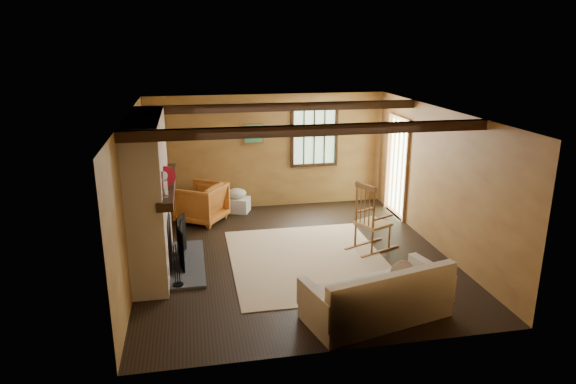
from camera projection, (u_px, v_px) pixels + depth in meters
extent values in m
plane|color=black|center=(294.00, 256.00, 8.57)|extent=(5.50, 5.50, 0.00)
cube|color=olive|center=(268.00, 152.00, 10.81)|extent=(5.00, 0.02, 2.40)
cube|color=olive|center=(344.00, 256.00, 5.64)|extent=(5.00, 0.02, 2.40)
cube|color=olive|center=(132.00, 196.00, 7.77)|extent=(0.02, 5.50, 2.40)
cube|color=olive|center=(438.00, 180.00, 8.68)|extent=(0.02, 5.50, 2.40)
cube|color=silver|center=(294.00, 112.00, 7.88)|extent=(5.00, 5.50, 0.02)
cube|color=black|center=(312.00, 130.00, 6.77)|extent=(5.00, 0.12, 0.14)
cube|color=black|center=(280.00, 107.00, 9.03)|extent=(5.00, 0.12, 0.14)
cube|color=black|center=(314.00, 136.00, 10.88)|extent=(1.02, 0.06, 1.32)
cube|color=#99C395|center=(314.00, 136.00, 10.90)|extent=(0.90, 0.01, 1.20)
cube|color=black|center=(314.00, 136.00, 10.89)|extent=(0.90, 0.03, 0.02)
cube|color=brown|center=(397.00, 167.00, 10.33)|extent=(0.06, 1.00, 2.06)
cube|color=#99C395|center=(398.00, 167.00, 10.33)|extent=(0.01, 0.80, 1.85)
cube|color=brown|center=(253.00, 134.00, 10.61)|extent=(0.42, 0.03, 0.42)
cube|color=#2A806A|center=(253.00, 134.00, 10.60)|extent=(0.36, 0.01, 0.36)
cube|color=brown|center=(149.00, 195.00, 7.82)|extent=(0.50, 2.20, 2.40)
cube|color=black|center=(158.00, 241.00, 8.05)|extent=(0.38, 1.00, 0.85)
cube|color=#3E3E43|center=(187.00, 263.00, 8.25)|extent=(0.55, 1.80, 0.05)
cube|color=black|center=(167.00, 185.00, 7.82)|extent=(0.22, 2.30, 0.12)
cube|color=black|center=(181.00, 250.00, 7.89)|extent=(0.09, 0.32, 0.64)
cube|color=black|center=(181.00, 242.00, 8.20)|extent=(0.05, 0.32, 0.64)
cube|color=black|center=(181.00, 234.00, 8.52)|extent=(0.15, 0.30, 0.64)
cylinder|color=black|center=(178.00, 284.00, 7.46)|extent=(0.16, 0.16, 0.02)
cylinder|color=black|center=(175.00, 266.00, 7.34)|extent=(0.01, 0.01, 0.64)
cylinder|color=black|center=(177.00, 265.00, 7.37)|extent=(0.01, 0.01, 0.64)
cylinder|color=black|center=(179.00, 264.00, 7.40)|extent=(0.01, 0.01, 0.64)
cylinder|color=silver|center=(164.00, 189.00, 6.99)|extent=(0.11, 0.11, 0.23)
sphere|color=silver|center=(163.00, 176.00, 6.94)|extent=(0.13, 0.13, 0.13)
cylinder|color=#B41426|center=(165.00, 176.00, 7.46)|extent=(0.31, 0.09, 0.31)
cube|color=black|center=(167.00, 176.00, 7.90)|extent=(0.24, 0.19, 0.11)
cylinder|color=black|center=(167.00, 172.00, 8.12)|extent=(0.07, 0.07, 0.09)
cylinder|color=black|center=(167.00, 171.00, 8.25)|extent=(0.07, 0.07, 0.08)
cube|color=tan|center=(308.00, 260.00, 8.42)|extent=(2.50, 3.00, 0.01)
cube|color=tan|center=(373.00, 223.00, 8.76)|extent=(0.63, 0.64, 0.05)
cube|color=brown|center=(366.00, 187.00, 8.45)|extent=(0.24, 0.45, 0.08)
cylinder|color=brown|center=(389.00, 237.00, 8.78)|extent=(0.04, 0.04, 0.45)
cylinder|color=brown|center=(372.00, 230.00, 9.10)|extent=(0.04, 0.04, 0.45)
cylinder|color=brown|center=(372.00, 242.00, 8.55)|extent=(0.04, 0.04, 0.45)
cylinder|color=brown|center=(355.00, 235.00, 8.87)|extent=(0.04, 0.04, 0.45)
cylinder|color=brown|center=(374.00, 209.00, 8.38)|extent=(0.04, 0.04, 0.77)
cylinder|color=brown|center=(357.00, 203.00, 8.70)|extent=(0.04, 0.04, 0.77)
cylinder|color=brown|center=(369.00, 209.00, 8.47)|extent=(0.02, 0.02, 0.63)
cylinder|color=brown|center=(365.00, 207.00, 8.55)|extent=(0.02, 0.02, 0.63)
cylinder|color=brown|center=(361.00, 205.00, 8.63)|extent=(0.02, 0.02, 0.63)
cube|color=brown|center=(383.00, 217.00, 8.53)|extent=(0.41, 0.22, 0.03)
cube|color=brown|center=(364.00, 210.00, 8.88)|extent=(0.41, 0.22, 0.03)
cube|color=brown|center=(380.00, 251.00, 8.73)|extent=(0.81, 0.40, 0.03)
cube|color=brown|center=(364.00, 244.00, 9.05)|extent=(0.81, 0.40, 0.03)
cube|color=beige|center=(376.00, 302.00, 6.66)|extent=(1.99, 1.25, 0.41)
cube|color=beige|center=(393.00, 293.00, 6.27)|extent=(1.83, 0.58, 0.51)
cube|color=beige|center=(316.00, 304.00, 6.26)|extent=(0.33, 0.84, 0.37)
cube|color=beige|center=(430.00, 277.00, 6.97)|extent=(0.33, 0.84, 0.37)
ellipsoid|color=beige|center=(402.00, 272.00, 6.84)|extent=(0.35, 0.19, 0.33)
cylinder|color=brown|center=(173.00, 213.00, 10.48)|extent=(0.40, 0.12, 0.12)
cylinder|color=brown|center=(180.00, 213.00, 10.51)|extent=(0.40, 0.12, 0.12)
cylinder|color=brown|center=(187.00, 212.00, 10.53)|extent=(0.40, 0.12, 0.12)
cylinder|color=brown|center=(173.00, 208.00, 10.45)|extent=(0.40, 0.12, 0.12)
cylinder|color=brown|center=(180.00, 207.00, 10.47)|extent=(0.40, 0.12, 0.12)
cylinder|color=brown|center=(186.00, 207.00, 10.50)|extent=(0.40, 0.12, 0.12)
cube|color=silver|center=(237.00, 205.00, 10.73)|extent=(0.60, 0.53, 0.30)
ellipsoid|color=beige|center=(237.00, 193.00, 10.66)|extent=(0.42, 0.34, 0.20)
imported|color=#BF6026|center=(201.00, 203.00, 10.08)|extent=(1.16, 1.16, 0.77)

